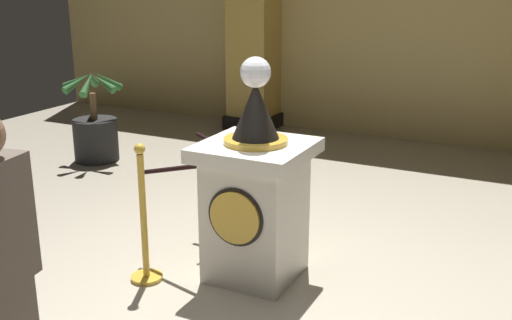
{
  "coord_description": "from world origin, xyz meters",
  "views": [
    {
      "loc": [
        1.91,
        -3.4,
        2.2
      ],
      "look_at": [
        0.0,
        0.4,
        0.92
      ],
      "focal_mm": 43.06,
      "sensor_mm": 36.0,
      "label": 1
    }
  ],
  "objects_px": {
    "stanchion_far": "(144,233)",
    "potted_palm_left": "(95,132)",
    "pedestal_clock": "(256,195)",
    "stanchion_near": "(250,189)"
  },
  "relations": [
    {
      "from": "stanchion_far",
      "to": "potted_palm_left",
      "type": "height_order",
      "value": "potted_palm_left"
    },
    {
      "from": "pedestal_clock",
      "to": "stanchion_far",
      "type": "relative_size",
      "value": 1.56
    },
    {
      "from": "stanchion_near",
      "to": "stanchion_far",
      "type": "distance_m",
      "value": 1.32
    },
    {
      "from": "pedestal_clock",
      "to": "potted_palm_left",
      "type": "xyz_separation_m",
      "value": [
        -3.13,
        1.85,
        -0.29
      ]
    },
    {
      "from": "stanchion_near",
      "to": "potted_palm_left",
      "type": "height_order",
      "value": "potted_palm_left"
    },
    {
      "from": "pedestal_clock",
      "to": "stanchion_far",
      "type": "height_order",
      "value": "pedestal_clock"
    },
    {
      "from": "potted_palm_left",
      "to": "stanchion_near",
      "type": "bearing_deg",
      "value": -20.41
    },
    {
      "from": "stanchion_far",
      "to": "potted_palm_left",
      "type": "relative_size",
      "value": 0.93
    },
    {
      "from": "stanchion_far",
      "to": "potted_palm_left",
      "type": "distance_m",
      "value": 3.33
    },
    {
      "from": "stanchion_near",
      "to": "stanchion_far",
      "type": "height_order",
      "value": "stanchion_far"
    }
  ]
}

